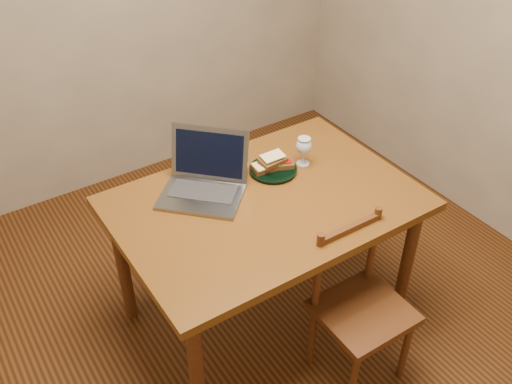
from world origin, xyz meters
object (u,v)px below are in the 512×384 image
chair (361,301)px  table (266,215)px  plate (273,170)px  laptop (205,176)px  milk_glass (304,151)px

chair → table: bearing=109.7°
plate → laptop: laptop is taller
milk_glass → laptop: bearing=170.4°
table → plate: bearing=46.8°
laptop → milk_glass: bearing=35.9°
table → milk_glass: size_ratio=9.05×
chair → milk_glass: 0.73m
table → laptop: 0.32m
milk_glass → laptop: size_ratio=0.30×
table → milk_glass: milk_glass is taller
chair → laptop: bearing=116.8°
table → chair: (0.17, -0.48, -0.22)m
chair → milk_glass: size_ratio=2.80×
table → laptop: bearing=129.4°
table → chair: bearing=-70.7°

